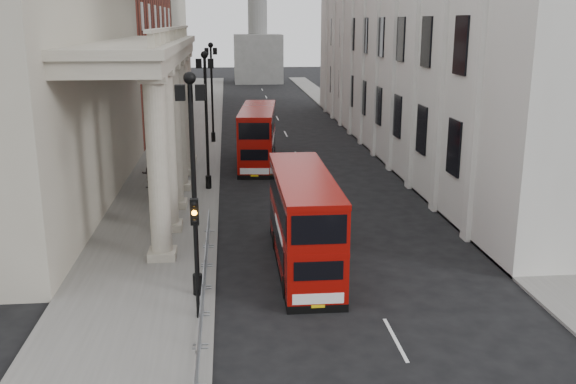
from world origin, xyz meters
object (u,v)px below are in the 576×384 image
object	(u,v)px
lamp_post_south	(193,171)
pedestrian_c	(164,189)
lamp_post_north	(212,85)
bus_near	(303,219)
traffic_light	(195,236)
lamp_post_mid	(206,111)
pedestrian_b	(149,173)
bus_far	(258,135)
pedestrian_a	(158,185)

from	to	relation	value
lamp_post_south	pedestrian_c	distance (m)	13.39
lamp_post_north	bus_near	xyz separation A→B (m)	(4.34, -29.21, -2.81)
traffic_light	bus_near	bearing A→B (deg)	48.56
lamp_post_south	lamp_post_mid	bearing A→B (deg)	90.00
pedestrian_b	lamp_post_north	bearing A→B (deg)	-115.14
lamp_post_north	bus_near	size ratio (longest dim) A/B	0.89
lamp_post_south	bus_near	distance (m)	5.87
bus_near	bus_far	world-z (taller)	bus_far
pedestrian_b	pedestrian_c	size ratio (longest dim) A/B	0.99
traffic_light	bus_near	world-z (taller)	traffic_light
lamp_post_north	pedestrian_a	size ratio (longest dim) A/B	5.09
lamp_post_mid	lamp_post_north	xyz separation A→B (m)	(0.00, 16.00, 0.00)
traffic_light	pedestrian_c	world-z (taller)	traffic_light
lamp_post_north	traffic_light	distance (m)	34.07
bus_far	pedestrian_b	world-z (taller)	bus_far
lamp_post_mid	bus_near	xyz separation A→B (m)	(4.34, -13.21, -2.81)
bus_far	pedestrian_a	world-z (taller)	bus_far
pedestrian_a	lamp_post_mid	bearing A→B (deg)	24.98
lamp_post_south	pedestrian_a	size ratio (longest dim) A/B	5.09
bus_near	pedestrian_b	xyz separation A→B (m)	(-8.00, 13.74, -1.08)
traffic_light	lamp_post_mid	bearing A→B (deg)	90.32
pedestrian_a	pedestrian_b	distance (m)	2.81
bus_far	pedestrian_a	distance (m)	11.24
traffic_light	pedestrian_b	bearing A→B (deg)	101.45
bus_far	lamp_post_mid	bearing A→B (deg)	-110.01
lamp_post_north	bus_near	world-z (taller)	lamp_post_north
lamp_post_south	pedestrian_c	xyz separation A→B (m)	(-2.38, 12.59, -3.89)
lamp_post_south	bus_near	xyz separation A→B (m)	(4.34, 2.79, -2.81)
lamp_post_mid	bus_far	distance (m)	8.34
lamp_post_mid	lamp_post_south	bearing A→B (deg)	-90.00
lamp_post_north	bus_far	distance (m)	9.93
pedestrian_a	bus_near	bearing A→B (deg)	-69.23
pedestrian_a	pedestrian_b	size ratio (longest dim) A/B	0.91
bus_far	pedestrian_b	bearing A→B (deg)	-131.43
lamp_post_mid	bus_far	size ratio (longest dim) A/B	0.85
bus_far	pedestrian_c	bearing A→B (deg)	-113.20
pedestrian_b	pedestrian_c	distance (m)	4.14
pedestrian_b	lamp_post_south	bearing A→B (deg)	90.63
lamp_post_south	bus_far	world-z (taller)	lamp_post_south
lamp_post_south	bus_far	distance (m)	23.50
lamp_post_mid	pedestrian_a	world-z (taller)	lamp_post_mid
lamp_post_mid	lamp_post_north	distance (m)	16.00
lamp_post_south	lamp_post_north	bearing A→B (deg)	90.00
lamp_post_south	traffic_light	bearing A→B (deg)	-87.16
pedestrian_b	traffic_light	bearing A→B (deg)	89.61
bus_far	pedestrian_c	size ratio (longest dim) A/B	5.39
lamp_post_north	traffic_light	size ratio (longest dim) A/B	1.93
bus_far	pedestrian_a	size ratio (longest dim) A/B	5.97
traffic_light	bus_far	world-z (taller)	traffic_light
lamp_post_south	lamp_post_north	xyz separation A→B (m)	(0.00, 32.00, 0.00)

